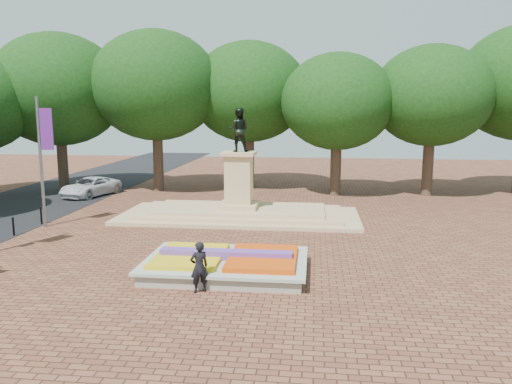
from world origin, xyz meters
The scene contains 6 objects.
ground centered at (0.00, 0.00, 0.00)m, with size 90.00×90.00×0.00m, color brown.
flower_bed centered at (1.03, -2.00, 0.38)m, with size 6.30×4.30×0.91m.
monument centered at (0.00, 8.00, 0.88)m, with size 14.00×6.00×6.40m.
tree_row_back centered at (2.33, 18.00, 6.67)m, with size 44.80×8.80×10.43m.
van centered at (-12.00, 14.01, 0.68)m, with size 2.26×4.91×1.36m, color silver.
pedestrian centered at (0.44, -4.16, 0.91)m, with size 0.67×0.44×1.83m, color black.
Camera 1 is at (4.37, -20.56, 6.38)m, focal length 35.00 mm.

